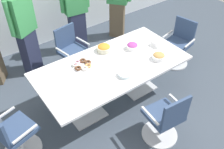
{
  "coord_description": "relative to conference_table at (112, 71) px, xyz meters",
  "views": [
    {
      "loc": [
        -1.85,
        -2.53,
        3.2
      ],
      "look_at": [
        0.0,
        0.0,
        0.55
      ],
      "focal_mm": 40.73,
      "sensor_mm": 36.0,
      "label": 1
    }
  ],
  "objects": [
    {
      "name": "snack_bowl_cookies",
      "position": [
        0.69,
        -0.32,
        0.18
      ],
      "size": [
        0.21,
        0.21,
        0.11
      ],
      "color": "white",
      "rests_on": "conference_table"
    },
    {
      "name": "person_standing_2",
      "position": [
        0.32,
        1.66,
        0.34
      ],
      "size": [
        0.61,
        0.26,
        1.84
      ],
      "rotation": [
        0.0,
        0.0,
        -3.24
      ],
      "color": "#232842",
      "rests_on": "ground"
    },
    {
      "name": "office_chair_1",
      "position": [
        -1.7,
        -0.1,
        -0.22
      ],
      "size": [
        0.66,
        0.66,
        0.91
      ],
      "rotation": [
        0.0,
        0.0,
        -1.3
      ],
      "color": "silver",
      "rests_on": "ground"
    },
    {
      "name": "person_standing_1",
      "position": [
        -0.78,
        1.57,
        0.32
      ],
      "size": [
        0.57,
        0.4,
        1.81
      ],
      "rotation": [
        0.0,
        0.0,
        -2.64
      ],
      "color": "#232842",
      "rests_on": "ground"
    },
    {
      "name": "office_chair_3",
      "position": [
        1.7,
        0.09,
        -0.22
      ],
      "size": [
        0.64,
        0.64,
        0.91
      ],
      "rotation": [
        0.0,
        0.0,
        -4.5
      ],
      "color": "silver",
      "rests_on": "ground"
    },
    {
      "name": "office_chair_0",
      "position": [
        -0.14,
        1.1,
        -0.22
      ],
      "size": [
        0.63,
        0.63,
        0.91
      ],
      "rotation": [
        0.0,
        0.0,
        -2.95
      ],
      "color": "silver",
      "rests_on": "ground"
    },
    {
      "name": "snack_bowl_candy_mix",
      "position": [
        0.53,
        0.15,
        0.18
      ],
      "size": [
        0.2,
        0.2,
        0.11
      ],
      "color": "white",
      "rests_on": "conference_table"
    },
    {
      "name": "conference_table",
      "position": [
        0.0,
        0.0,
        0.0
      ],
      "size": [
        2.4,
        1.2,
        0.75
      ],
      "color": "silver",
      "rests_on": "ground"
    },
    {
      "name": "plate_stack",
      "position": [
        -0.01,
        -0.32,
        0.15
      ],
      "size": [
        0.2,
        0.2,
        0.05
      ],
      "color": "white",
      "rests_on": "conference_table"
    },
    {
      "name": "donut_platter",
      "position": [
        -0.39,
        0.25,
        0.15
      ],
      "size": [
        0.31,
        0.31,
        0.04
      ],
      "color": "white",
      "rests_on": "conference_table"
    },
    {
      "name": "napkin_pile",
      "position": [
        0.95,
        -0.02,
        0.17
      ],
      "size": [
        0.16,
        0.16,
        0.08
      ],
      "primitive_type": "cube",
      "color": "white",
      "rests_on": "conference_table"
    },
    {
      "name": "ground_plane",
      "position": [
        0.0,
        0.0,
        -0.63
      ],
      "size": [
        10.0,
        10.0,
        0.01
      ],
      "primitive_type": "cube",
      "color": "#3D4754"
    },
    {
      "name": "office_chair_2",
      "position": [
        0.13,
        -1.1,
        -0.22
      ],
      "size": [
        0.59,
        0.59,
        0.91
      ],
      "rotation": [
        0.0,
        0.0,
        -0.1
      ],
      "color": "silver",
      "rests_on": "ground"
    },
    {
      "name": "snack_bowl_chips_orange",
      "position": [
        0.11,
        0.39,
        0.18
      ],
      "size": [
        0.23,
        0.23,
        0.12
      ],
      "color": "beige",
      "rests_on": "conference_table"
    }
  ]
}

